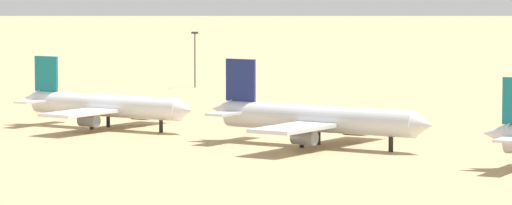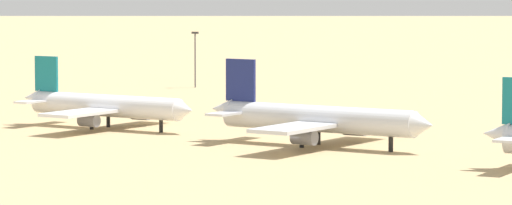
# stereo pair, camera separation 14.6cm
# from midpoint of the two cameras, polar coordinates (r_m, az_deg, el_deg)

# --- Properties ---
(ground) EXTENTS (4000.00, 4000.00, 0.00)m
(ground) POSITION_cam_midpoint_polar(r_m,az_deg,el_deg) (236.01, 1.44, -1.87)
(ground) COLOR tan
(parked_jet_teal_1) EXTENTS (38.00, 31.81, 12.58)m
(parked_jet_teal_1) POSITION_cam_midpoint_polar(r_m,az_deg,el_deg) (272.47, -5.70, -0.12)
(parked_jet_teal_1) COLOR white
(parked_jet_teal_1) RESTS_ON ground
(parked_jet_navy_2) EXTENTS (41.03, 34.32, 13.59)m
(parked_jet_navy_2) POSITION_cam_midpoint_polar(r_m,az_deg,el_deg) (243.22, 2.27, -0.62)
(parked_jet_navy_2) COLOR silver
(parked_jet_navy_2) RESTS_ON ground
(light_pole_mid) EXTENTS (1.80, 0.50, 13.58)m
(light_pole_mid) POSITION_cam_midpoint_polar(r_m,az_deg,el_deg) (369.83, -2.32, 1.80)
(light_pole_mid) COLOR #59595E
(light_pole_mid) RESTS_ON ground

